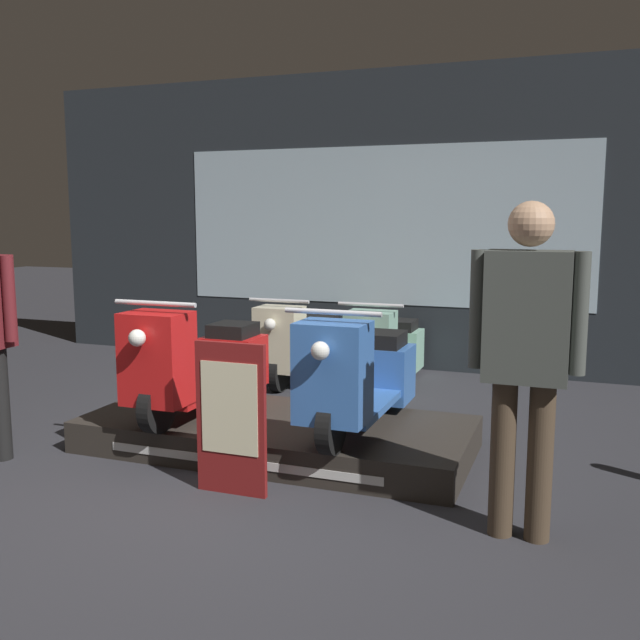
{
  "coord_description": "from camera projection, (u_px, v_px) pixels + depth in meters",
  "views": [
    {
      "loc": [
        2.12,
        -3.47,
        1.67
      ],
      "look_at": [
        0.04,
        2.11,
        0.79
      ],
      "focal_mm": 40.0,
      "sensor_mm": 36.0,
      "label": 1
    }
  ],
  "objects": [
    {
      "name": "scooter_display_right",
      "position": [
        359.0,
        377.0,
        4.81
      ],
      "size": [
        0.61,
        1.58,
        0.89
      ],
      "color": "black",
      "rests_on": "display_platform"
    },
    {
      "name": "scooter_backrow_1",
      "position": [
        386.0,
        350.0,
        6.95
      ],
      "size": [
        0.61,
        1.58,
        0.89
      ],
      "color": "black",
      "rests_on": "ground_plane"
    },
    {
      "name": "display_platform",
      "position": [
        277.0,
        434.0,
        5.11
      ],
      "size": [
        2.74,
        1.21,
        0.22
      ],
      "color": "#2D2823",
      "rests_on": "ground_plane"
    },
    {
      "name": "shop_wall_back",
      "position": [
        379.0,
        221.0,
        7.74
      ],
      "size": [
        8.2,
        0.09,
        3.2
      ],
      "color": "#23282D",
      "rests_on": "ground_plane"
    },
    {
      "name": "person_right_browsing",
      "position": [
        526.0,
        344.0,
        3.58
      ],
      "size": [
        0.57,
        0.23,
        1.74
      ],
      "color": "#473828",
      "rests_on": "ground_plane"
    },
    {
      "name": "price_sign_board",
      "position": [
        231.0,
        418.0,
        4.24
      ],
      "size": [
        0.45,
        0.04,
        0.93
      ],
      "color": "maroon",
      "rests_on": "ground_plane"
    },
    {
      "name": "scooter_backrow_0",
      "position": [
        301.0,
        344.0,
        7.26
      ],
      "size": [
        0.61,
        1.58,
        0.89
      ],
      "color": "black",
      "rests_on": "ground_plane"
    },
    {
      "name": "scooter_display_left",
      "position": [
        199.0,
        364.0,
        5.24
      ],
      "size": [
        0.61,
        1.58,
        0.89
      ],
      "color": "black",
      "rests_on": "display_platform"
    },
    {
      "name": "ground_plane",
      "position": [
        188.0,
        501.0,
        4.19
      ],
      "size": [
        30.0,
        30.0,
        0.0
      ],
      "primitive_type": "plane",
      "color": "#2D2D33"
    }
  ]
}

